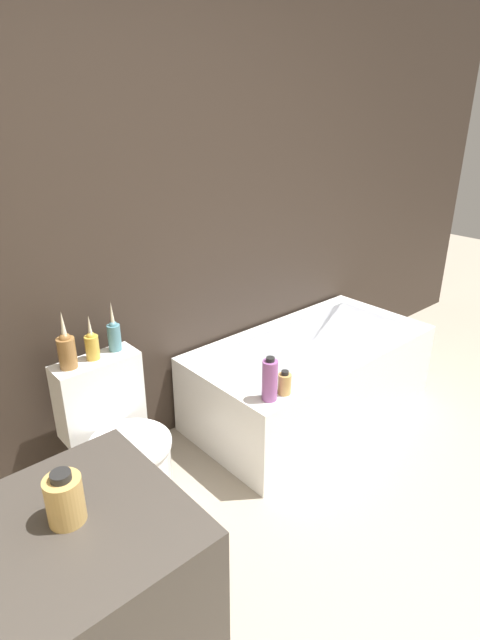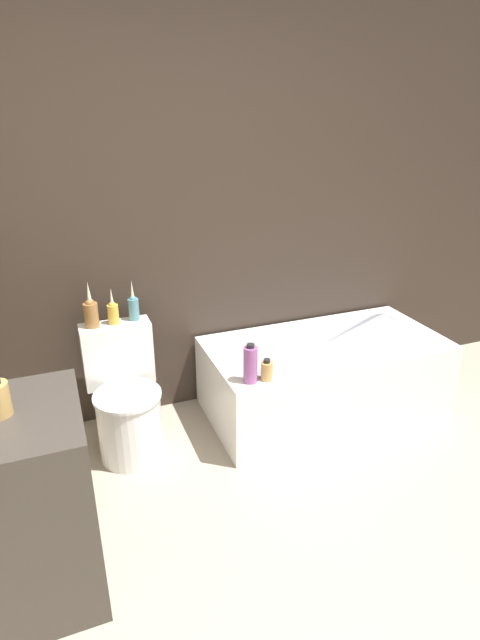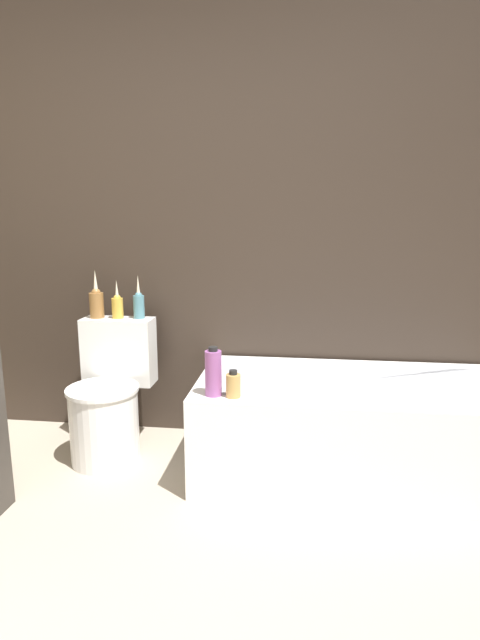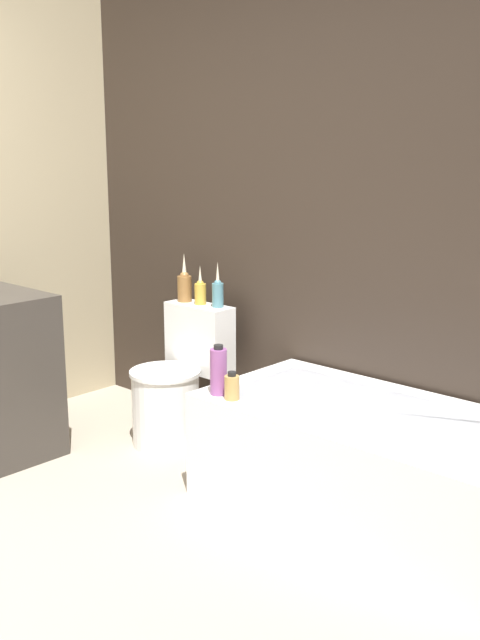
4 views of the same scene
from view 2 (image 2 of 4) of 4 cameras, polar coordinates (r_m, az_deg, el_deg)
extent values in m
cube|color=#332821|center=(3.12, -5.92, 12.03)|extent=(6.40, 0.06, 2.60)
cube|color=white|center=(3.40, 9.55, -6.25)|extent=(1.55, 0.77, 0.49)
cube|color=#B7BCC6|center=(3.29, 9.82, -2.60)|extent=(1.35, 0.57, 0.01)
cylinder|color=white|center=(3.01, -12.42, -11.79)|extent=(0.36, 0.36, 0.39)
cylinder|color=white|center=(2.90, -12.77, -8.42)|extent=(0.38, 0.38, 0.02)
cube|color=white|center=(3.06, -13.81, -3.73)|extent=(0.40, 0.16, 0.38)
cylinder|color=olive|center=(2.95, -16.62, 0.53)|extent=(0.08, 0.08, 0.14)
sphere|color=olive|center=(2.93, -16.78, 1.83)|extent=(0.05, 0.05, 0.05)
cone|color=beige|center=(2.91, -16.93, 3.03)|extent=(0.03, 0.03, 0.13)
cylinder|color=gold|center=(2.97, -14.29, 0.63)|extent=(0.06, 0.06, 0.12)
sphere|color=gold|center=(2.95, -14.40, 1.67)|extent=(0.04, 0.04, 0.04)
cone|color=beige|center=(2.93, -14.49, 2.61)|extent=(0.02, 0.02, 0.10)
cylinder|color=teal|center=(3.00, -12.05, 1.19)|extent=(0.06, 0.06, 0.13)
sphere|color=teal|center=(2.97, -12.15, 2.36)|extent=(0.04, 0.04, 0.04)
cone|color=beige|center=(2.95, -12.25, 3.42)|extent=(0.02, 0.02, 0.12)
cylinder|color=#8C4C8C|center=(2.74, 1.20, -5.15)|extent=(0.08, 0.08, 0.21)
cylinder|color=black|center=(2.68, 1.22, -2.98)|extent=(0.04, 0.04, 0.02)
cylinder|color=tan|center=(2.78, 3.07, -5.85)|extent=(0.07, 0.07, 0.11)
cylinder|color=black|center=(2.75, 3.10, -4.69)|extent=(0.04, 0.04, 0.02)
camera|label=1|loc=(0.94, -59.29, 8.30)|focal=28.00mm
camera|label=3|loc=(1.46, 58.72, -13.24)|focal=28.00mm
camera|label=4|loc=(3.20, 69.70, 2.58)|focal=42.00mm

